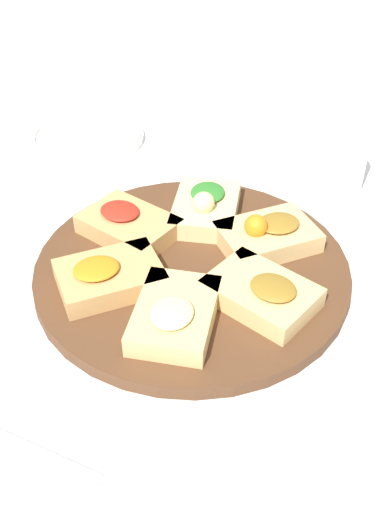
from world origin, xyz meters
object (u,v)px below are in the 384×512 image
Objects in this scene: serving_board at (192,269)px; plate_left at (87,136)px; napkin_stack at (11,498)px; water_glass at (340,159)px.

plate_left is at bearing 127.15° from serving_board.
serving_board reaches higher than plate_left.
plate_left is (-0.25, 0.33, -0.00)m from serving_board.
plate_left is 0.67m from napkin_stack.
water_glass is at bearing 63.76° from napkin_stack.
serving_board is 2.00× the size of plate_left.
serving_board is 0.41m from plate_left.
napkin_stack is (-0.10, -0.33, -0.01)m from serving_board.
napkin_stack is at bearing -77.58° from plate_left.
serving_board reaches higher than napkin_stack.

